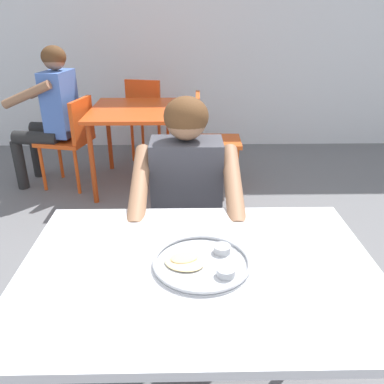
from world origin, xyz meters
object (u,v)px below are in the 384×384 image
at_px(chair_red_left, 72,136).
at_px(chair_foreground, 187,216).
at_px(table_background_red, 141,117).
at_px(chair_red_far, 147,114).
at_px(chair_red_right, 210,135).
at_px(table_foreground, 199,285).
at_px(patron_background, 51,106).
at_px(diner_foreground, 187,201).
at_px(thali_tray, 202,262).

bearing_deg(chair_red_left, chair_foreground, -56.29).
bearing_deg(table_background_red, chair_red_far, 90.63).
xyz_separation_m(table_background_red, chair_red_left, (-0.62, -0.04, -0.16)).
bearing_deg(chair_red_right, table_foreground, -94.38).
xyz_separation_m(table_background_red, patron_background, (-0.79, 0.01, 0.10)).
xyz_separation_m(chair_foreground, patron_background, (-1.18, 1.59, 0.25)).
bearing_deg(patron_background, chair_foreground, -53.27).
xyz_separation_m(chair_red_left, chair_red_far, (0.62, 0.72, 0.03)).
distance_m(table_foreground, diner_foreground, 0.61).
xyz_separation_m(diner_foreground, chair_red_far, (-0.40, 2.48, -0.19)).
bearing_deg(chair_red_right, chair_red_far, 131.69).
xyz_separation_m(chair_foreground, table_background_red, (-0.40, 1.57, 0.15)).
distance_m(table_foreground, chair_red_right, 2.40).
bearing_deg(chair_foreground, patron_background, 126.73).
bearing_deg(patron_background, chair_red_left, -18.96).
distance_m(table_background_red, chair_red_left, 0.65).
bearing_deg(table_background_red, chair_red_left, -176.20).
distance_m(diner_foreground, chair_red_far, 2.52).
xyz_separation_m(table_foreground, thali_tray, (0.01, 0.01, 0.09)).
bearing_deg(thali_tray, diner_foreground, 94.46).
xyz_separation_m(table_foreground, chair_red_right, (0.18, 2.39, -0.19)).
xyz_separation_m(thali_tray, chair_red_far, (-0.45, 3.08, -0.26)).
relative_size(chair_foreground, patron_background, 0.70).
relative_size(diner_foreground, chair_red_right, 1.38).
bearing_deg(table_background_red, thali_tray, -79.56).
xyz_separation_m(chair_red_right, chair_red_far, (-0.62, 0.70, 0.02)).
distance_m(chair_foreground, chair_red_far, 2.29).
bearing_deg(chair_red_right, diner_foreground, -97.02).
height_order(chair_red_left, chair_red_far, chair_red_far).
height_order(chair_red_right, chair_red_far, chair_red_far).
bearing_deg(table_foreground, chair_foreground, 92.39).
xyz_separation_m(table_foreground, diner_foreground, (-0.04, 0.61, 0.02)).
xyz_separation_m(chair_foreground, chair_red_far, (-0.40, 2.25, 0.02)).
xyz_separation_m(thali_tray, chair_foreground, (-0.04, 0.83, -0.28)).
height_order(diner_foreground, chair_red_right, diner_foreground).
bearing_deg(table_foreground, thali_tray, 33.39).
height_order(table_foreground, chair_red_right, chair_red_right).
bearing_deg(table_background_red, table_foreground, -79.82).
bearing_deg(table_foreground, chair_red_left, 114.06).
relative_size(chair_foreground, diner_foreground, 0.75).
height_order(diner_foreground, table_background_red, diner_foreground).
height_order(chair_foreground, patron_background, patron_background).
bearing_deg(chair_red_far, thali_tray, -81.69).
bearing_deg(chair_red_far, chair_foreground, -79.80).
xyz_separation_m(chair_red_right, patron_background, (-1.40, 0.04, 0.26)).
bearing_deg(thali_tray, chair_red_left, 114.33).
height_order(table_foreground, chair_red_left, chair_red_left).
bearing_deg(diner_foreground, chair_red_left, 120.08).
bearing_deg(chair_red_right, chair_red_left, -179.06).
relative_size(chair_red_far, patron_background, 0.70).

